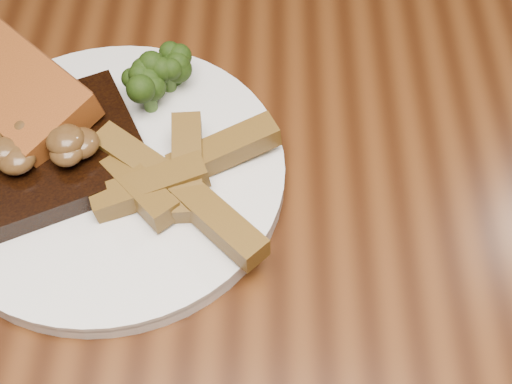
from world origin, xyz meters
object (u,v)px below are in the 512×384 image
dining_table (258,255)px  steak (40,158)px  potato_wedges (172,178)px  garlic_bread (25,111)px  plate (112,175)px

dining_table → steak: steak is taller
steak → potato_wedges: bearing=-35.7°
dining_table → steak: 0.20m
dining_table → garlic_bread: (-0.19, 0.06, 0.12)m
dining_table → garlic_bread: 0.23m
steak → garlic_bread: garlic_bread is taller
plate → garlic_bread: (-0.07, 0.05, 0.02)m
plate → potato_wedges: (0.05, -0.02, 0.02)m
dining_table → steak: (-0.17, 0.01, 0.12)m
dining_table → garlic_bread: bearing=161.9°
steak → garlic_bread: bearing=87.5°
garlic_bread → potato_wedges: garlic_bread is taller
plate → potato_wedges: bearing=-17.5°
plate → potato_wedges: potato_wedges is taller
garlic_bread → potato_wedges: (0.12, -0.06, -0.00)m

